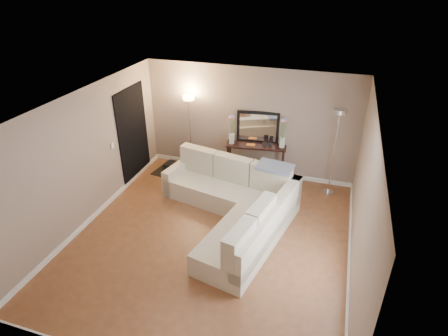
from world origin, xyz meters
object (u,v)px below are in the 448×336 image
(console_table, at_px, (252,159))
(floor_lamp_lit, at_px, (190,118))
(floor_lamp_unlit, at_px, (337,136))
(sectional_sofa, at_px, (236,203))

(console_table, xyz_separation_m, floor_lamp_lit, (-1.57, 0.03, 0.83))
(console_table, bearing_deg, floor_lamp_unlit, -6.16)
(sectional_sofa, relative_size, console_table, 2.27)
(sectional_sofa, distance_m, floor_lamp_unlit, 2.54)
(sectional_sofa, bearing_deg, floor_lamp_lit, 133.20)
(console_table, bearing_deg, sectional_sofa, -86.57)
(floor_lamp_unlit, bearing_deg, floor_lamp_lit, 176.10)
(sectional_sofa, xyz_separation_m, floor_lamp_lit, (-1.68, 1.79, 0.94))
(sectional_sofa, distance_m, console_table, 1.76)
(sectional_sofa, relative_size, floor_lamp_lit, 1.74)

